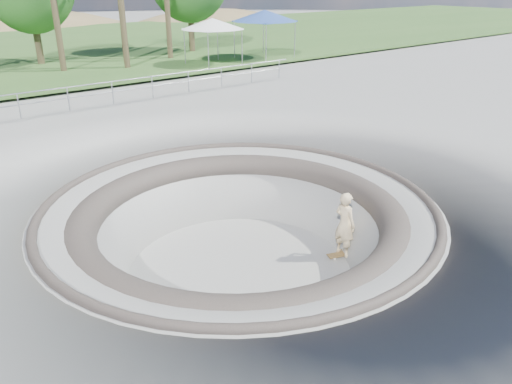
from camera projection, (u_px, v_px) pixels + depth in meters
ground at (239, 205)px, 12.94m from camera, size 180.00×180.00×0.00m
skate_bowl at (240, 265)px, 13.67m from camera, size 14.00×14.00×4.10m
safety_railing at (68, 99)px, 21.23m from camera, size 25.00×0.06×1.03m
skateboard at (342, 254)px, 14.22m from camera, size 0.94×0.54×0.09m
skater at (345, 224)px, 13.84m from camera, size 0.48×0.71×1.89m
canopy_white at (212, 24)px, 31.44m from camera, size 5.58×5.58×2.82m
canopy_blue at (265, 16)px, 33.81m from camera, size 6.23×6.23×3.17m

